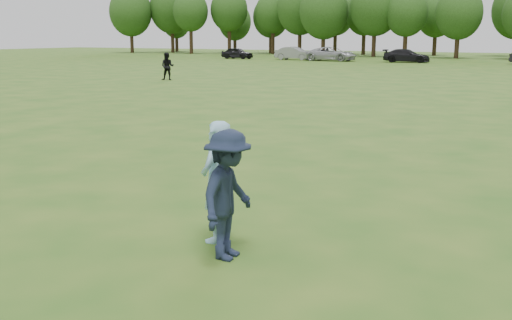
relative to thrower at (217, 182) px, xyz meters
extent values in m
plane|color=#295618|center=(0.08, -0.67, -0.89)|extent=(200.00, 200.00, 0.00)
imported|color=#8DC0DB|center=(0.00, 0.00, 0.00)|extent=(0.48, 0.68, 1.78)
imported|color=#182136|center=(0.51, -0.53, -0.01)|extent=(0.74, 1.19, 1.77)
imported|color=black|center=(-19.48, 25.32, 0.01)|extent=(1.07, 0.96, 1.81)
imported|color=black|center=(-33.04, 58.22, -0.20)|extent=(4.19, 1.98, 1.39)
imported|color=gray|center=(-25.43, 58.62, -0.12)|extent=(4.66, 1.65, 1.53)
imported|color=#A9A9AE|center=(-20.48, 57.95, -0.10)|extent=(5.76, 2.81, 1.58)
imported|color=black|center=(-11.97, 58.16, -0.17)|extent=(5.08, 2.39, 1.43)
cylinder|color=white|center=(0.20, -0.18, 0.06)|extent=(0.33, 0.32, 0.05)
cylinder|color=#332114|center=(-60.60, 71.53, 0.92)|extent=(0.56, 0.56, 3.63)
ellipsoid|color=#213F15|center=(-60.60, 71.53, 5.66)|extent=(6.88, 6.88, 7.91)
cylinder|color=#332114|center=(-55.43, 75.71, 1.17)|extent=(0.56, 0.56, 4.13)
ellipsoid|color=#213F15|center=(-55.43, 75.71, 6.32)|extent=(7.25, 7.25, 8.34)
cylinder|color=#332114|center=(-49.27, 72.10, 1.20)|extent=(0.56, 0.56, 4.18)
ellipsoid|color=#213F15|center=(-49.27, 72.10, 5.59)|extent=(5.42, 5.42, 6.23)
cylinder|color=#332114|center=(-44.40, 75.56, 1.24)|extent=(0.56, 0.56, 4.26)
ellipsoid|color=#213F15|center=(-44.40, 75.56, 5.83)|extent=(5.79, 5.79, 6.66)
cylinder|color=#332114|center=(-37.52, 77.13, 1.07)|extent=(0.56, 0.56, 3.91)
ellipsoid|color=#213F15|center=(-37.52, 77.13, 5.35)|extent=(5.47, 5.47, 6.29)
cylinder|color=#332114|center=(-32.21, 75.37, 1.03)|extent=(0.56, 0.56, 3.83)
ellipsoid|color=#213F15|center=(-32.21, 75.37, 5.81)|extent=(6.75, 6.75, 7.76)
cylinder|color=#332114|center=(-27.31, 72.40, 0.74)|extent=(0.56, 0.56, 3.25)
ellipsoid|color=#213F15|center=(-27.31, 72.40, 5.24)|extent=(6.76, 6.76, 7.78)
cylinder|color=#332114|center=(-20.15, 72.81, 0.96)|extent=(0.56, 0.56, 3.71)
ellipsoid|color=#213F15|center=(-20.15, 72.81, 5.66)|extent=(6.68, 6.68, 7.68)
cylinder|color=#332114|center=(-15.83, 72.43, 0.84)|extent=(0.56, 0.56, 3.46)
ellipsoid|color=#213F15|center=(-15.83, 72.43, 4.90)|extent=(5.49, 5.49, 6.31)
cylinder|color=#332114|center=(-9.24, 72.29, 0.68)|extent=(0.56, 0.56, 3.14)
ellipsoid|color=#213F15|center=(-9.24, 72.29, 4.71)|extent=(5.78, 5.78, 6.64)
cylinder|color=#332114|center=(-58.19, 80.74, 0.60)|extent=(0.56, 0.56, 2.97)
ellipsoid|color=#213F15|center=(-58.19, 80.74, 4.14)|extent=(4.85, 4.85, 5.58)
cylinder|color=#332114|center=(-47.03, 81.86, 0.47)|extent=(0.56, 0.56, 2.73)
ellipsoid|color=#213F15|center=(-47.03, 81.86, 4.16)|extent=(5.45, 5.45, 6.27)
cylinder|color=#332114|center=(-39.48, 80.27, 0.74)|extent=(0.56, 0.56, 3.25)
ellipsoid|color=#213F15|center=(-39.48, 80.27, 4.78)|extent=(5.68, 5.68, 6.53)
cylinder|color=#332114|center=(-29.64, 83.27, 0.92)|extent=(0.56, 0.56, 3.62)
ellipsoid|color=#213F15|center=(-29.64, 83.27, 5.20)|extent=(5.80, 5.80, 6.67)
cylinder|color=#332114|center=(-24.16, 80.72, 0.91)|extent=(0.56, 0.56, 3.61)
ellipsoid|color=#213F15|center=(-24.16, 80.72, 5.09)|extent=(5.58, 5.58, 6.42)
cylinder|color=#332114|center=(-13.86, 81.26, 0.76)|extent=(0.56, 0.56, 3.29)
ellipsoid|color=#213F15|center=(-13.86, 81.26, 4.66)|extent=(5.30, 5.30, 6.09)
camera|label=1|loc=(4.46, -7.16, 2.09)|focal=42.00mm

